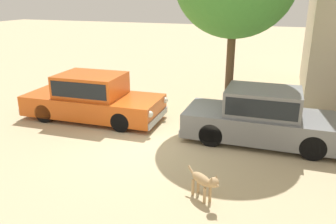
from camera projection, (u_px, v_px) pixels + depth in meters
ground_plane at (151, 143)px, 9.51m from camera, size 80.00×80.00×0.00m
parked_sedan_nearest at (93, 97)px, 11.18m from camera, size 4.73×1.98×1.51m
parked_sedan_second at (263, 116)px, 9.39m from camera, size 4.47×1.81×1.52m
stray_dog_spotted at (205, 181)px, 6.72m from camera, size 0.83×0.65×0.67m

